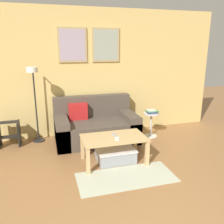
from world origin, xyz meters
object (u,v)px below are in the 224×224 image
object	(u,v)px
floor_lamp	(34,91)
coffee_table	(114,141)
couch	(95,126)
step_stool	(9,133)
side_table	(151,123)
remote_control	(114,135)
storage_bin	(115,154)
book_stack	(152,112)
cell_phone	(117,139)

from	to	relation	value
floor_lamp	coffee_table	bearing A→B (deg)	-43.22
couch	step_stool	size ratio (longest dim) A/B	3.43
side_table	remote_control	size ratio (longest dim) A/B	3.35
storage_bin	remote_control	distance (m)	0.33
floor_lamp	remote_control	distance (m)	1.70
side_table	step_stool	distance (m)	2.77
couch	book_stack	distance (m)	1.17
storage_bin	cell_phone	size ratio (longest dim) A/B	4.41
floor_lamp	side_table	size ratio (longest dim) A/B	2.92
book_stack	couch	bearing A→B (deg)	172.17
cell_phone	step_stool	bearing A→B (deg)	168.02
remote_control	step_stool	xyz separation A→B (m)	(-1.72, 1.10, -0.19)
couch	cell_phone	world-z (taller)	couch
coffee_table	side_table	size ratio (longest dim) A/B	2.01
book_stack	step_stool	xyz separation A→B (m)	(-2.75, 0.32, -0.30)
couch	storage_bin	xyz separation A→B (m)	(0.12, -0.98, -0.18)
couch	side_table	bearing A→B (deg)	-6.81
couch	book_stack	bearing A→B (deg)	-7.83
storage_bin	cell_phone	xyz separation A→B (m)	(-0.01, -0.12, 0.32)
side_table	book_stack	size ratio (longest dim) A/B	2.02
floor_lamp	step_stool	xyz separation A→B (m)	(-0.51, 0.06, -0.79)
floor_lamp	remote_control	size ratio (longest dim) A/B	9.78
floor_lamp	cell_phone	size ratio (longest dim) A/B	10.48
book_stack	step_stool	size ratio (longest dim) A/B	0.54
couch	remote_control	world-z (taller)	couch
book_stack	step_stool	world-z (taller)	book_stack
book_stack	cell_phone	xyz separation A→B (m)	(-1.02, -0.94, -0.11)
coffee_table	cell_phone	size ratio (longest dim) A/B	7.21
side_table	book_stack	bearing A→B (deg)	-110.86
couch	book_stack	world-z (taller)	couch
coffee_table	cell_phone	bearing A→B (deg)	-71.42
floor_lamp	side_table	bearing A→B (deg)	-5.94
coffee_table	storage_bin	world-z (taller)	coffee_table
couch	storage_bin	distance (m)	1.00
floor_lamp	step_stool	distance (m)	0.94
couch	remote_control	bearing A→B (deg)	-83.42
storage_bin	step_stool	distance (m)	2.08
storage_bin	step_stool	size ratio (longest dim) A/B	1.35
storage_bin	cell_phone	world-z (taller)	cell_phone
book_stack	floor_lamp	bearing A→B (deg)	173.54
side_table	book_stack	distance (m)	0.24
coffee_table	cell_phone	xyz separation A→B (m)	(0.03, -0.09, 0.08)
coffee_table	floor_lamp	xyz separation A→B (m)	(-1.18, 1.11, 0.68)
floor_lamp	storage_bin	bearing A→B (deg)	-41.41
book_stack	step_stool	distance (m)	2.78
storage_bin	book_stack	world-z (taller)	book_stack
coffee_table	side_table	xyz separation A→B (m)	(1.06, 0.88, -0.05)
storage_bin	book_stack	distance (m)	1.37
couch	cell_phone	distance (m)	1.11
couch	cell_phone	size ratio (longest dim) A/B	11.21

